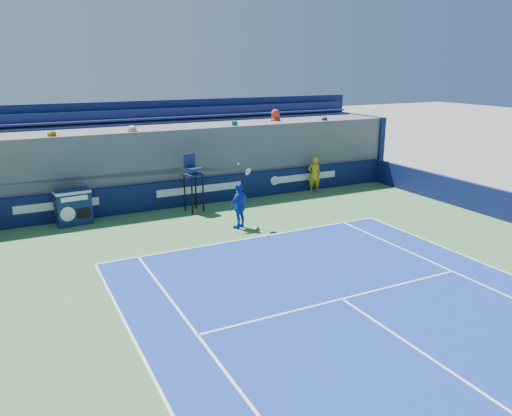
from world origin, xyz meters
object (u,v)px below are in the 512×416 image
ball_person (314,175)px  tennis_player (240,206)px  umpire_chair (193,177)px  match_clock (73,206)px

ball_person → tennis_player: bearing=47.1°
ball_person → umpire_chair: (-6.42, -0.46, 0.63)m
umpire_chair → match_clock: bearing=174.9°
ball_person → umpire_chair: size_ratio=0.71×
ball_person → tennis_player: size_ratio=0.69×
umpire_chair → tennis_player: bearing=-75.2°
match_clock → umpire_chair: (4.83, -0.43, 0.79)m
ball_person → tennis_player: tennis_player is taller
ball_person → match_clock: 11.25m
ball_person → match_clock: bearing=16.0°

